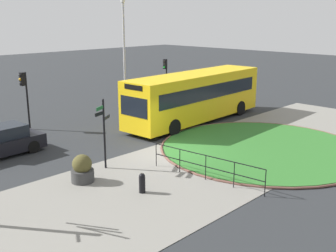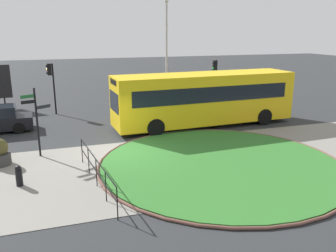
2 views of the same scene
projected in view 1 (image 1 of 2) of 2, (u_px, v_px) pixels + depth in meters
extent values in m
plane|color=#282B2D|center=(172.00, 153.00, 20.85)|extent=(120.00, 120.00, 0.00)
cube|color=gray|center=(206.00, 164.00, 19.33)|extent=(32.00, 7.51, 0.02)
cylinder|color=#2D6B28|center=(262.00, 148.00, 21.54)|extent=(10.35, 10.35, 0.10)
torus|color=brown|center=(262.00, 148.00, 21.54)|extent=(10.66, 10.66, 0.11)
cylinder|color=black|center=(104.00, 135.00, 18.38)|extent=(0.09, 0.09, 3.11)
sphere|color=black|center=(103.00, 100.00, 17.97)|extent=(0.10, 0.10, 0.10)
cube|color=#195128|center=(100.00, 108.00, 17.74)|extent=(0.54, 0.29, 0.15)
cube|color=black|center=(99.00, 114.00, 17.84)|extent=(0.55, 0.20, 0.15)
cube|color=black|center=(107.00, 117.00, 18.56)|extent=(0.59, 0.39, 0.15)
cylinder|color=black|center=(142.00, 185.00, 16.06)|extent=(0.25, 0.25, 0.66)
sphere|color=black|center=(142.00, 176.00, 15.97)|extent=(0.24, 0.24, 0.24)
cube|color=black|center=(206.00, 155.00, 17.14)|extent=(0.61, 5.36, 0.03)
cube|color=black|center=(206.00, 167.00, 17.27)|extent=(0.61, 5.36, 0.03)
cylinder|color=black|center=(156.00, 155.00, 18.89)|extent=(0.04, 0.04, 1.09)
cylinder|color=black|center=(180.00, 161.00, 18.09)|extent=(0.04, 0.04, 1.09)
cylinder|color=black|center=(206.00, 168.00, 17.28)|extent=(0.04, 0.04, 1.09)
cylinder|color=black|center=(234.00, 175.00, 16.48)|extent=(0.04, 0.04, 1.09)
cylinder|color=black|center=(265.00, 183.00, 15.68)|extent=(0.04, 0.04, 1.09)
cube|color=yellow|center=(196.00, 96.00, 26.76)|extent=(11.14, 3.04, 2.89)
cube|color=black|center=(212.00, 92.00, 25.83)|extent=(9.70, 0.46, 0.88)
cube|color=black|center=(180.00, 87.00, 27.48)|extent=(9.70, 0.46, 0.88)
cube|color=black|center=(134.00, 107.00, 22.73)|extent=(0.11, 2.08, 1.10)
cube|color=black|center=(133.00, 87.00, 22.45)|extent=(0.08, 1.40, 0.28)
cylinder|color=black|center=(173.00, 127.00, 23.77)|extent=(1.01, 0.34, 1.00)
cylinder|color=black|center=(145.00, 121.00, 25.28)|extent=(1.01, 0.34, 1.00)
cylinder|color=black|center=(240.00, 108.00, 28.86)|extent=(1.01, 0.34, 1.00)
cylinder|color=black|center=(212.00, 103.00, 30.37)|extent=(1.01, 0.34, 1.00)
cube|color=black|center=(1.00, 145.00, 20.39)|extent=(4.12, 1.93, 0.70)
cube|color=black|center=(3.00, 132.00, 20.34)|extent=(2.06, 1.62, 0.61)
cylinder|color=black|center=(33.00, 147.00, 20.84)|extent=(0.65, 0.25, 0.64)
cylinder|color=black|center=(17.00, 141.00, 21.86)|extent=(0.65, 0.25, 0.64)
cylinder|color=black|center=(28.00, 101.00, 24.85)|extent=(0.11, 0.11, 3.50)
cube|color=black|center=(22.00, 79.00, 24.35)|extent=(0.28, 0.28, 0.78)
sphere|color=black|center=(20.00, 75.00, 24.18)|extent=(0.16, 0.16, 0.16)
sphere|color=#F2A519|center=(20.00, 79.00, 24.24)|extent=(0.16, 0.16, 0.16)
sphere|color=black|center=(21.00, 84.00, 24.30)|extent=(0.16, 0.16, 0.16)
cylinder|color=black|center=(166.00, 80.00, 33.85)|extent=(0.11, 0.11, 3.37)
cube|color=black|center=(165.00, 64.00, 33.34)|extent=(0.32, 0.32, 0.78)
sphere|color=black|center=(164.00, 61.00, 33.15)|extent=(0.16, 0.16, 0.16)
sphere|color=black|center=(164.00, 64.00, 33.22)|extent=(0.16, 0.16, 0.16)
sphere|color=green|center=(164.00, 67.00, 33.28)|extent=(0.16, 0.16, 0.16)
cylinder|color=#B7B7BC|center=(124.00, 56.00, 30.73)|extent=(0.16, 0.16, 7.69)
cylinder|color=silver|center=(123.00, 0.00, 29.72)|extent=(0.32, 0.32, 0.22)
cylinder|color=#383838|center=(83.00, 176.00, 17.16)|extent=(0.95, 0.95, 0.53)
sphere|color=#4C4723|center=(82.00, 164.00, 17.03)|extent=(0.81, 0.81, 0.81)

